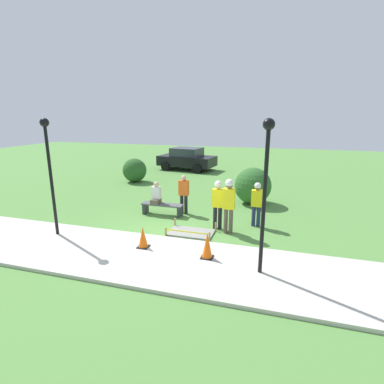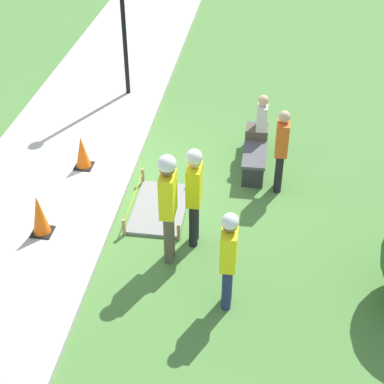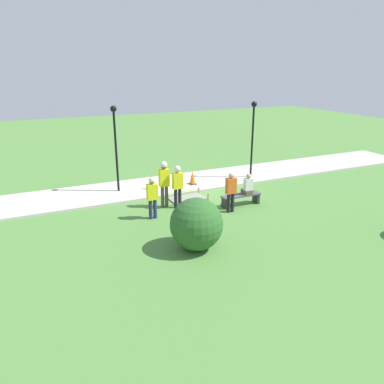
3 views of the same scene
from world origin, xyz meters
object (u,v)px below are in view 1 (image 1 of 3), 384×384
(worker_supervisor, at_px, (229,201))
(parked_car_black, at_px, (187,159))
(bystander_in_orange_shirt, at_px, (184,192))
(lamppost_near, at_px, (266,175))
(traffic_cone_near_patch, at_px, (143,237))
(person_seated_on_bench, at_px, (156,195))
(worker_assistant, at_px, (257,201))
(lamppost_far, at_px, (49,160))
(worker_trainee, at_px, (218,200))
(park_bench, at_px, (162,207))
(traffic_cone_far_patch, at_px, (207,245))

(worker_supervisor, distance_m, parked_car_black, 12.63)
(bystander_in_orange_shirt, xyz_separation_m, lamppost_near, (3.45, -4.24, 1.71))
(traffic_cone_near_patch, xyz_separation_m, person_seated_on_bench, (-0.99, 3.32, 0.40))
(worker_assistant, xyz_separation_m, lamppost_near, (0.42, -3.56, 1.65))
(traffic_cone_near_patch, distance_m, bystander_in_orange_shirt, 3.77)
(person_seated_on_bench, relative_size, worker_assistant, 0.54)
(bystander_in_orange_shirt, relative_size, lamppost_far, 0.42)
(traffic_cone_near_patch, distance_m, worker_assistant, 4.39)
(worker_trainee, bearing_deg, park_bench, 160.91)
(traffic_cone_near_patch, xyz_separation_m, worker_supervisor, (2.24, 2.07, 0.76))
(lamppost_far, bearing_deg, traffic_cone_near_patch, -2.24)
(worker_assistant, bearing_deg, lamppost_far, -155.20)
(bystander_in_orange_shirt, bearing_deg, lamppost_far, -132.69)
(worker_supervisor, distance_m, worker_trainee, 0.57)
(worker_assistant, height_order, worker_trainee, worker_trainee)
(traffic_cone_near_patch, xyz_separation_m, parked_car_black, (-2.94, 13.59, 0.42))
(park_bench, xyz_separation_m, worker_assistant, (3.81, -0.20, 0.64))
(worker_assistant, bearing_deg, traffic_cone_near_patch, -135.31)
(worker_trainee, distance_m, bystander_in_orange_shirt, 2.18)
(bystander_in_orange_shirt, distance_m, parked_car_black, 10.30)
(person_seated_on_bench, height_order, worker_assistant, worker_assistant)
(traffic_cone_far_patch, relative_size, worker_supervisor, 0.38)
(traffic_cone_far_patch, distance_m, person_seated_on_bench, 4.58)
(lamppost_near, xyz_separation_m, lamppost_far, (-6.77, 0.63, -0.01))
(park_bench, bearing_deg, worker_assistant, -3.05)
(traffic_cone_near_patch, xyz_separation_m, worker_assistant, (3.10, 3.06, 0.55))
(traffic_cone_near_patch, distance_m, lamppost_far, 3.93)
(parked_car_black, bearing_deg, worker_supervisor, -57.67)
(person_seated_on_bench, height_order, parked_car_black, parked_car_black)
(bystander_in_orange_shirt, xyz_separation_m, lamppost_far, (-3.33, -3.61, 1.70))
(park_bench, height_order, bystander_in_orange_shirt, bystander_in_orange_shirt)
(traffic_cone_far_patch, bearing_deg, bystander_in_orange_shirt, 116.96)
(traffic_cone_far_patch, bearing_deg, worker_trainee, 95.51)
(traffic_cone_near_patch, relative_size, person_seated_on_bench, 0.73)
(traffic_cone_far_patch, bearing_deg, lamppost_near, -14.67)
(traffic_cone_near_patch, bearing_deg, lamppost_far, 177.76)
(traffic_cone_near_patch, distance_m, traffic_cone_far_patch, 2.03)
(lamppost_far, relative_size, parked_car_black, 0.87)
(traffic_cone_far_patch, xyz_separation_m, worker_supervisor, (0.21, 2.18, 0.71))
(worker_assistant, relative_size, bystander_in_orange_shirt, 1.02)
(person_seated_on_bench, relative_size, lamppost_far, 0.23)
(worker_assistant, xyz_separation_m, lamppost_far, (-6.35, -2.94, 1.64))
(park_bench, relative_size, lamppost_near, 0.45)
(traffic_cone_near_patch, height_order, lamppost_near, lamppost_near)
(traffic_cone_near_patch, distance_m, lamppost_near, 4.18)
(worker_assistant, height_order, parked_car_black, worker_assistant)
(worker_supervisor, xyz_separation_m, lamppost_near, (1.28, -2.57, 1.44))
(person_seated_on_bench, distance_m, worker_assistant, 4.10)
(lamppost_near, xyz_separation_m, parked_car_black, (-6.45, 14.09, -1.78))
(worker_assistant, xyz_separation_m, worker_trainee, (-1.31, -0.66, 0.09))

